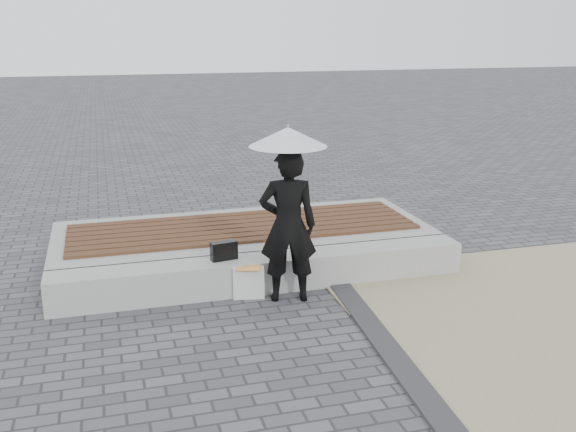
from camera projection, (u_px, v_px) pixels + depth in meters
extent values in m
plane|color=#505156|center=(304.00, 348.00, 6.44)|extent=(80.00, 80.00, 0.00)
cube|color=#323235|center=(396.00, 360.00, 6.17)|extent=(0.61, 5.20, 0.04)
cube|color=#A9A9A4|center=(265.00, 272.00, 7.87)|extent=(5.00, 0.45, 0.40)
cube|color=#9A9B96|center=(244.00, 242.00, 8.97)|extent=(5.00, 2.00, 0.40)
imported|color=black|center=(288.00, 226.00, 7.35)|extent=(0.72, 0.54, 1.77)
cylinder|color=#ACADB1|center=(288.00, 185.00, 7.22)|extent=(0.02, 0.02, 0.86)
cone|color=silver|center=(288.00, 137.00, 7.07)|extent=(0.86, 0.86, 0.21)
sphere|color=#ACADB1|center=(288.00, 126.00, 7.04)|extent=(0.03, 0.03, 0.03)
cube|color=black|center=(224.00, 251.00, 7.68)|extent=(0.33, 0.16, 0.22)
cube|color=silver|center=(248.00, 282.00, 7.60)|extent=(0.38, 0.21, 0.38)
cube|color=red|center=(249.00, 268.00, 7.50)|extent=(0.31, 0.27, 0.01)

